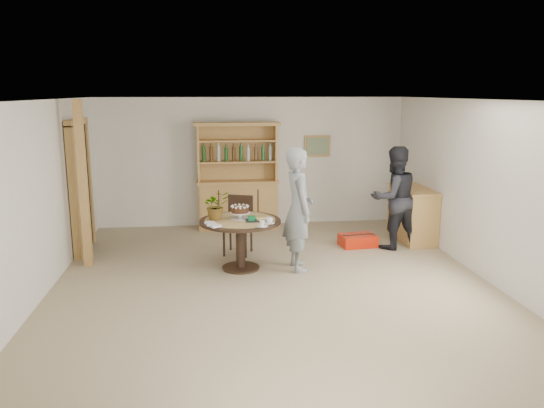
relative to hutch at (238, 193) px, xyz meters
The scene contains 17 objects.
ground 3.33m from the hutch, 84.71° to the right, with size 7.00×7.00×0.00m, color tan.
room_shell 3.41m from the hutch, 84.65° to the right, with size 6.04×7.04×2.52m.
doorway 2.94m from the hutch, 154.78° to the right, with size 0.13×1.10×2.18m.
pine_post 3.20m from the hutch, 139.62° to the right, with size 0.12×0.12×2.50m, color tan.
hutch is the anchor object (origin of this frame).
sideboard 3.29m from the hutch, 22.21° to the right, with size 0.54×1.26×0.94m.
dining_table 2.48m from the hutch, 92.30° to the right, with size 1.20×1.20×0.76m.
dining_chair 1.66m from the hutch, 92.54° to the right, with size 0.53×0.53×0.95m.
birthday_cake 2.44m from the hutch, 92.35° to the right, with size 0.30×0.30×0.20m.
flower_vase 2.48m from the hutch, 100.49° to the right, with size 0.38×0.33×0.42m, color #3F7233.
gift_tray 2.61m from the hutch, 87.47° to the right, with size 0.30×0.20×0.08m.
coffee_cup_a 2.78m from the hutch, 83.78° to the right, with size 0.15×0.15×0.09m.
coffee_cup_b 2.93m from the hutch, 86.47° to the right, with size 0.15×0.15×0.08m.
napkins 2.84m from the hutch, 100.35° to the right, with size 0.24×0.33×0.03m.
teen_boy 2.69m from the hutch, 73.76° to the right, with size 0.67×0.44×1.83m, color gray.
adult_person 3.04m from the hutch, 33.67° to the right, with size 0.84×0.65×1.73m, color black.
red_suitcase 2.56m from the hutch, 37.86° to the right, with size 0.64×0.47×0.21m.
Camera 1 is at (-0.84, -6.82, 2.60)m, focal length 35.00 mm.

